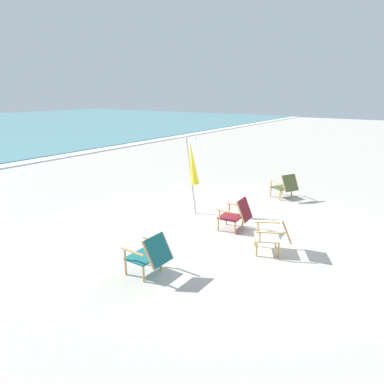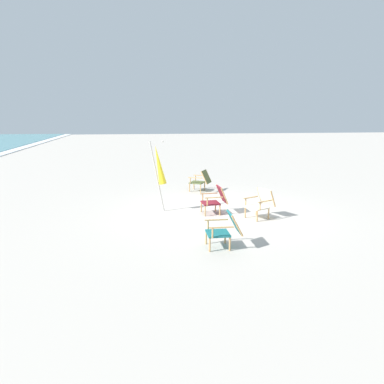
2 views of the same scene
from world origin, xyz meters
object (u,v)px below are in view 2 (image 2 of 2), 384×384
(beach_chair_back_left, at_px, (201,180))
(umbrella_furled_yellow, at_px, (159,165))
(beach_chair_front_left, at_px, (225,228))
(beach_chair_front_right, at_px, (261,203))
(beach_chair_back_right, at_px, (216,199))

(beach_chair_back_left, bearing_deg, umbrella_furled_yellow, 148.22)
(beach_chair_back_left, height_order, beach_chair_front_left, beach_chair_back_left)
(beach_chair_front_right, height_order, beach_chair_back_right, same)
(beach_chair_back_right, xyz_separation_m, beach_chair_back_left, (3.13, -0.04, -0.00))
(umbrella_furled_yellow, bearing_deg, beach_chair_back_left, -31.78)
(beach_chair_back_right, xyz_separation_m, beach_chair_front_left, (-2.75, 0.30, -0.00))
(beach_chair_back_right, bearing_deg, umbrella_furled_yellow, 73.54)
(beach_chair_front_left, xyz_separation_m, umbrella_furled_yellow, (3.23, 1.30, 0.95))
(beach_chair_front_right, distance_m, beach_chair_back_right, 1.31)
(beach_chair_front_left, bearing_deg, beach_chair_back_left, -3.34)
(beach_chair_front_right, xyz_separation_m, beach_chair_front_left, (-2.17, 1.48, -0.00))
(beach_chair_front_left, bearing_deg, beach_chair_back_right, -6.30)
(beach_chair_front_left, bearing_deg, beach_chair_front_right, -34.24)
(beach_chair_back_left, bearing_deg, beach_chair_front_right, -163.02)
(beach_chair_front_right, bearing_deg, beach_chair_back_left, 16.98)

